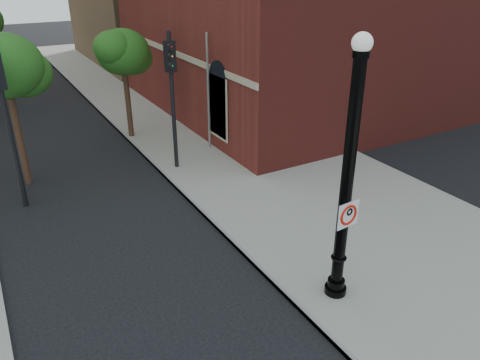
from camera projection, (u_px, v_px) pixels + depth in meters
ground at (209, 323)px, 10.68m from camera, size 120.00×120.00×0.00m
sidewalk_right at (229, 140)px, 21.18m from camera, size 8.00×60.00×0.12m
curb_edge at (146, 157)px, 19.40m from camera, size 0.10×60.00×0.14m
lamppost at (346, 191)px, 10.28m from camera, size 0.53×0.53×6.28m
no_parking_sign at (348, 215)px, 10.37m from camera, size 0.63×0.11×0.63m
traffic_signal_left at (3, 100)px, 14.14m from camera, size 0.41×0.47×5.42m
traffic_signal_right at (171, 80)px, 16.90m from camera, size 0.39×0.46×5.25m
utility_pole at (208, 94)px, 19.27m from camera, size 0.10×0.10×4.92m
street_tree_a at (5, 67)px, 15.50m from camera, size 2.99×2.70×5.38m
street_tree_c at (123, 53)px, 20.00m from camera, size 2.71×2.45×4.88m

